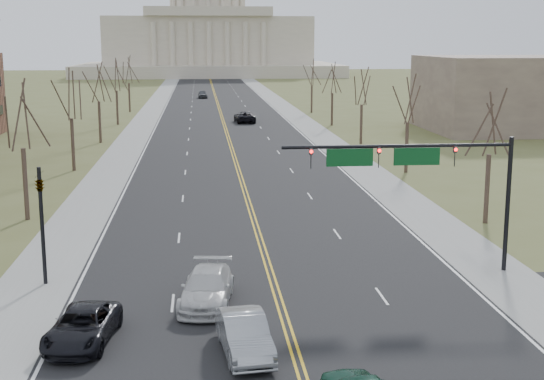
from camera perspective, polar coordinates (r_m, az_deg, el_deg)
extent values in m
cube|color=black|center=(134.66, -3.96, 6.02)|extent=(20.00, 380.00, 0.01)
cube|color=black|center=(32.61, 1.25, -10.58)|extent=(120.00, 14.00, 0.01)
cube|color=gray|center=(134.87, -9.09, 5.92)|extent=(4.00, 380.00, 0.03)
cube|color=gray|center=(135.51, 1.15, 6.08)|extent=(4.00, 380.00, 0.03)
cube|color=gold|center=(134.66, -3.96, 6.02)|extent=(0.42, 380.00, 0.01)
cube|color=silver|center=(134.75, -8.15, 5.94)|extent=(0.15, 380.00, 0.01)
cube|color=silver|center=(135.27, 0.22, 6.07)|extent=(0.15, 380.00, 0.01)
cube|color=beige|center=(274.27, -4.79, 9.05)|extent=(90.00, 60.00, 4.00)
cube|color=beige|center=(274.09, -4.83, 11.14)|extent=(70.00, 40.00, 16.00)
cube|color=beige|center=(253.76, -4.80, 13.28)|extent=(42.00, 3.00, 3.00)
cylinder|color=beige|center=(274.44, -4.88, 14.06)|extent=(24.00, 24.00, 12.00)
cylinder|color=black|center=(41.74, 17.32, -1.07)|extent=(0.24, 0.24, 7.20)
cylinder|color=black|center=(39.25, 9.47, 3.28)|extent=(12.00, 0.18, 0.18)
imported|color=black|center=(40.21, 13.59, 2.51)|extent=(0.35, 0.40, 1.10)
sphere|color=#FF0C0C|center=(40.02, 13.68, 2.98)|extent=(0.18, 0.18, 0.18)
imported|color=black|center=(39.09, 8.03, 2.48)|extent=(0.35, 0.40, 1.10)
sphere|color=#FF0C0C|center=(38.89, 8.09, 2.95)|extent=(0.18, 0.18, 0.18)
imported|color=black|center=(38.43, 2.94, 2.42)|extent=(0.35, 0.40, 1.10)
sphere|color=#FF0C0C|center=(38.23, 2.98, 2.91)|extent=(0.18, 0.18, 0.18)
cube|color=#0C4C1E|center=(39.60, 10.85, 2.50)|extent=(2.40, 0.12, 0.90)
cube|color=#0C4C1E|center=(38.77, 5.87, 2.46)|extent=(2.40, 0.12, 0.90)
cylinder|color=black|center=(39.45, -16.92, -2.64)|extent=(0.20, 0.20, 6.00)
imported|color=black|center=(39.00, -17.10, 0.50)|extent=(0.32, 0.36, 0.99)
cylinder|color=#362620|center=(52.63, 15.89, 0.07)|extent=(0.32, 0.32, 4.68)
cylinder|color=#362620|center=(54.27, -18.07, 0.42)|extent=(0.32, 0.32, 4.95)
cylinder|color=#362620|center=(71.36, 10.10, 3.16)|extent=(0.32, 0.32, 4.68)
cylinder|color=#362620|center=(73.67, -14.77, 3.32)|extent=(0.32, 0.32, 4.95)
cylinder|color=#362620|center=(90.64, 6.73, 4.94)|extent=(0.32, 0.32, 4.68)
cylinder|color=#362620|center=(93.33, -12.84, 5.00)|extent=(0.32, 0.32, 4.95)
cylinder|color=#362620|center=(110.17, 4.54, 6.08)|extent=(0.32, 0.32, 4.68)
cylinder|color=#362620|center=(113.11, -11.58, 6.09)|extent=(0.32, 0.32, 4.95)
cylinder|color=#362620|center=(129.85, 3.00, 6.87)|extent=(0.32, 0.32, 4.68)
cylinder|color=#362620|center=(132.95, -10.69, 6.85)|extent=(0.32, 0.32, 4.95)
cube|color=brown|center=(109.38, 18.15, 6.93)|extent=(25.00, 20.00, 10.00)
imported|color=#93969A|center=(30.14, -2.09, -10.82)|extent=(2.23, 4.99, 1.59)
imported|color=black|center=(32.09, -14.09, -9.94)|extent=(2.98, 5.32, 1.41)
imported|color=silver|center=(35.54, -4.93, -7.36)|extent=(2.94, 5.78, 1.61)
imported|color=black|center=(114.11, -2.08, 5.53)|extent=(3.18, 6.13, 1.65)
imported|color=#474B4E|center=(163.42, -5.24, 7.19)|extent=(2.02, 4.73, 1.59)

